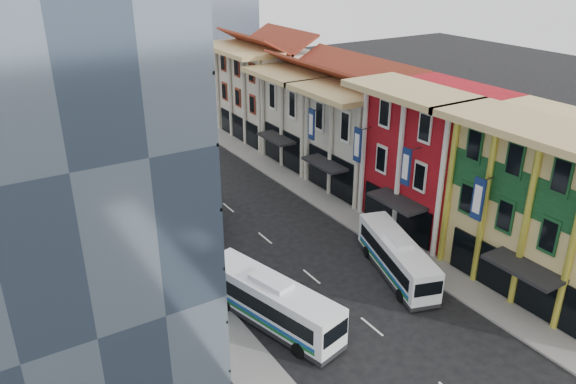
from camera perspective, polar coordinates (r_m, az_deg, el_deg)
sidewalk_right at (r=51.50m, az=5.92°, el=-2.22°), size 3.00×90.00×0.15m
sidewalk_left at (r=44.35m, az=-12.02°, el=-7.28°), size 3.00×90.00×0.15m
shophouse_tan at (r=42.65m, az=26.34°, el=-1.72°), size 8.00×14.00×12.00m
shophouse_red at (r=49.27m, az=14.86°, el=3.33°), size 8.00×10.00×12.00m
shophouse_cream_near at (r=56.10m, az=7.84°, el=5.35°), size 8.00×9.00×10.00m
shophouse_cream_mid at (r=62.95m, az=2.66°, el=7.61°), size 8.00×9.00×10.00m
shophouse_cream_far at (r=71.43m, az=-2.14°, el=10.01°), size 8.00×12.00×11.00m
office_tower at (r=34.35m, az=-25.87°, el=8.67°), size 12.00×26.00×30.00m
office_block_far at (r=58.62m, az=-26.53°, el=5.89°), size 10.00×18.00×14.00m
bus_left_near at (r=36.60m, az=-1.71°, el=-11.01°), size 5.12×10.95×3.42m
bus_left_far at (r=49.33m, az=-9.03°, el=-1.45°), size 6.31×11.22×3.54m
bus_right at (r=42.36m, az=11.00°, el=-6.41°), size 5.15×10.12×3.17m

